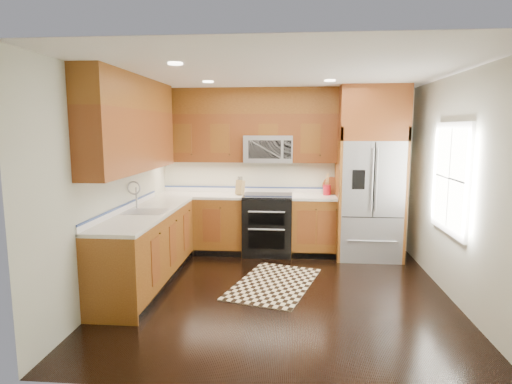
# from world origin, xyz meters

# --- Properties ---
(ground) EXTENTS (4.00, 4.00, 0.00)m
(ground) POSITION_xyz_m (0.00, 0.00, 0.00)
(ground) COLOR black
(ground) RESTS_ON ground
(wall_back) EXTENTS (4.00, 0.02, 2.60)m
(wall_back) POSITION_xyz_m (0.00, 2.00, 1.30)
(wall_back) COLOR #B5B9A7
(wall_back) RESTS_ON ground
(wall_left) EXTENTS (0.02, 4.00, 2.60)m
(wall_left) POSITION_xyz_m (-2.00, 0.00, 1.30)
(wall_left) COLOR #B5B9A7
(wall_left) RESTS_ON ground
(wall_right) EXTENTS (0.02, 4.00, 2.60)m
(wall_right) POSITION_xyz_m (2.00, 0.00, 1.30)
(wall_right) COLOR #B5B9A7
(wall_right) RESTS_ON ground
(window) EXTENTS (0.04, 1.10, 1.30)m
(window) POSITION_xyz_m (1.98, 0.20, 1.40)
(window) COLOR white
(window) RESTS_ON ground
(base_cabinets) EXTENTS (2.85, 3.00, 0.90)m
(base_cabinets) POSITION_xyz_m (-1.23, 0.90, 0.45)
(base_cabinets) COLOR brown
(base_cabinets) RESTS_ON ground
(countertop) EXTENTS (2.86, 3.01, 0.04)m
(countertop) POSITION_xyz_m (-1.09, 1.01, 0.92)
(countertop) COLOR white
(countertop) RESTS_ON base_cabinets
(upper_cabinets) EXTENTS (2.85, 3.00, 1.15)m
(upper_cabinets) POSITION_xyz_m (-1.15, 1.09, 2.02)
(upper_cabinets) COLOR brown
(upper_cabinets) RESTS_ON ground
(range) EXTENTS (0.76, 0.67, 0.95)m
(range) POSITION_xyz_m (-0.25, 1.67, 0.47)
(range) COLOR black
(range) RESTS_ON ground
(microwave) EXTENTS (0.76, 0.40, 0.42)m
(microwave) POSITION_xyz_m (-0.25, 1.80, 1.66)
(microwave) COLOR #B2B2B7
(microwave) RESTS_ON ground
(refrigerator) EXTENTS (0.98, 0.75, 2.60)m
(refrigerator) POSITION_xyz_m (1.30, 1.63, 1.30)
(refrigerator) COLOR #B2B2B7
(refrigerator) RESTS_ON ground
(sink_faucet) EXTENTS (0.54, 0.44, 0.37)m
(sink_faucet) POSITION_xyz_m (-1.73, 0.23, 0.99)
(sink_faucet) COLOR #B2B2B7
(sink_faucet) RESTS_ON countertop
(rug) EXTENTS (1.27, 1.68, 0.01)m
(rug) POSITION_xyz_m (-0.09, 0.31, 0.01)
(rug) COLOR black
(rug) RESTS_ON ground
(knife_block) EXTENTS (0.14, 0.17, 0.29)m
(knife_block) POSITION_xyz_m (-0.69, 1.69, 1.06)
(knife_block) COLOR #A68850
(knife_block) RESTS_ON countertop
(utensil_crock) EXTENTS (0.15, 0.15, 0.34)m
(utensil_crock) POSITION_xyz_m (0.67, 1.78, 1.06)
(utensil_crock) COLOR #B21627
(utensil_crock) RESTS_ON countertop
(cutting_board) EXTENTS (0.31, 0.31, 0.02)m
(cutting_board) POSITION_xyz_m (0.75, 1.87, 0.95)
(cutting_board) COLOR brown
(cutting_board) RESTS_ON countertop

